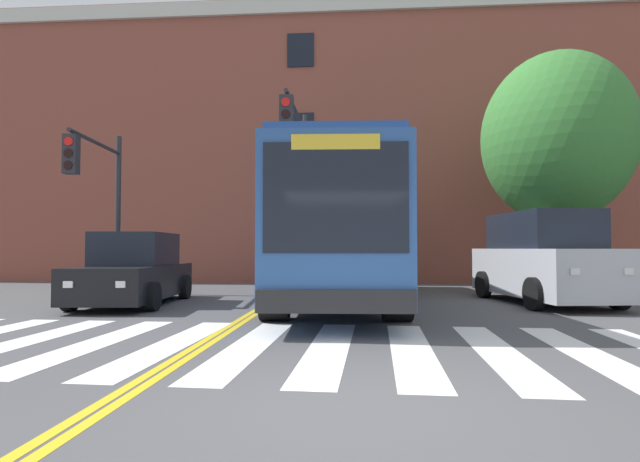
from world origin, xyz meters
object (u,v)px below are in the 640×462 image
at_px(car_silver_far_lane, 543,260).
at_px(street_tree_curbside_large, 557,139).
at_px(car_black_near_lane, 135,272).
at_px(traffic_light_far_corner, 99,184).
at_px(city_bus, 336,230).
at_px(traffic_light_overhead, 298,163).
at_px(car_grey_behind_bus, 359,261).

bearing_deg(car_silver_far_lane, street_tree_curbside_large, 61.55).
xyz_separation_m(car_black_near_lane, traffic_light_far_corner, (-1.68, 1.32, 2.43)).
xyz_separation_m(car_silver_far_lane, traffic_light_far_corner, (-12.14, 0.29, 2.13)).
bearing_deg(traffic_light_far_corner, street_tree_curbside_large, 9.77).
relative_size(car_black_near_lane, street_tree_curbside_large, 0.62).
relative_size(car_black_near_lane, traffic_light_far_corner, 0.94).
relative_size(city_bus, traffic_light_far_corner, 2.30).
distance_m(city_bus, traffic_light_overhead, 2.88).
bearing_deg(traffic_light_overhead, city_bus, -53.61).
distance_m(car_grey_behind_bus, traffic_light_overhead, 9.88).
xyz_separation_m(car_silver_far_lane, car_grey_behind_bus, (-4.73, 10.65, -0.28)).
xyz_separation_m(car_grey_behind_bus, traffic_light_far_corner, (-7.41, -10.36, 2.41)).
bearing_deg(car_grey_behind_bus, street_tree_curbside_large, -52.49).
bearing_deg(traffic_light_far_corner, city_bus, -3.67).
distance_m(city_bus, car_black_near_lane, 5.27).
height_order(car_grey_behind_bus, traffic_light_overhead, traffic_light_overhead).
relative_size(car_black_near_lane, car_silver_far_lane, 0.93).
distance_m(car_silver_far_lane, traffic_light_far_corner, 12.33).
height_order(traffic_light_far_corner, street_tree_curbside_large, street_tree_curbside_large).
relative_size(car_grey_behind_bus, traffic_light_overhead, 0.70).
xyz_separation_m(car_black_near_lane, car_silver_far_lane, (10.46, 1.03, 0.30)).
bearing_deg(street_tree_curbside_large, car_black_near_lane, -162.89).
distance_m(car_silver_far_lane, street_tree_curbside_large, 4.77).
relative_size(car_black_near_lane, car_grey_behind_bus, 1.12).
height_order(car_silver_far_lane, traffic_light_far_corner, traffic_light_far_corner).
height_order(car_black_near_lane, traffic_light_overhead, traffic_light_overhead).
xyz_separation_m(city_bus, car_grey_behind_bus, (0.64, 10.80, -1.06)).
height_order(traffic_light_overhead, street_tree_curbside_large, street_tree_curbside_large).
xyz_separation_m(traffic_light_overhead, street_tree_curbside_large, (7.99, 1.16, 0.86)).
bearing_deg(car_silver_far_lane, traffic_light_far_corner, 178.62).
xyz_separation_m(city_bus, car_silver_far_lane, (5.37, 0.14, -0.78)).
bearing_deg(traffic_light_far_corner, car_black_near_lane, -38.12).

